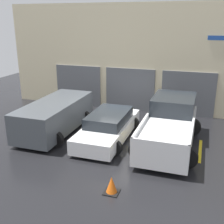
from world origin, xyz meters
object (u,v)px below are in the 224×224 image
object	(u,v)px
sedan_side	(55,115)
traffic_cone	(112,185)
pickup_truck	(170,125)
sedan_white	(109,126)

from	to	relation	value
sedan_side	traffic_cone	bearing A→B (deg)	-43.66
sedan_side	pickup_truck	bearing A→B (deg)	3.32
pickup_truck	traffic_cone	distance (m)	4.43
pickup_truck	traffic_cone	xyz separation A→B (m)	(-1.20, -4.22, -0.60)
sedan_side	traffic_cone	distance (m)	5.70
pickup_truck	sedan_white	distance (m)	2.68
pickup_truck	sedan_side	world-z (taller)	pickup_truck
sedan_side	traffic_cone	xyz separation A→B (m)	(4.10, -3.92, -0.56)
sedan_white	traffic_cone	world-z (taller)	sedan_white
pickup_truck	sedan_side	bearing A→B (deg)	-176.68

